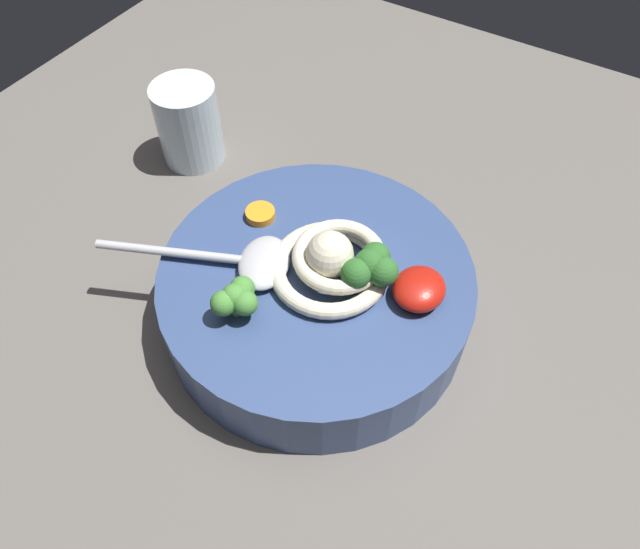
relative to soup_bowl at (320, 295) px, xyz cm
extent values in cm
cube|color=#5B5651|center=(1.30, 0.40, -5.45)|extent=(106.10, 106.10, 4.46)
cylinder|color=#334775|center=(0.00, 0.00, -0.10)|extent=(27.72, 27.72, 6.24)
cylinder|color=gold|center=(0.00, 0.00, 0.15)|extent=(24.40, 24.40, 5.74)
torus|color=beige|center=(0.52, -0.64, 3.73)|extent=(10.38, 10.38, 1.43)
torus|color=beige|center=(1.20, -1.08, 4.88)|extent=(11.12, 11.12, 1.29)
sphere|color=beige|center=(0.52, -0.64, 5.60)|extent=(4.03, 4.03, 4.03)
ellipsoid|color=#B7B7BC|center=(-1.93, 4.45, 3.82)|extent=(7.26, 6.42, 1.60)
cylinder|color=#B7B7BC|center=(-4.91, 11.33, 3.82)|extent=(6.70, 14.08, 0.80)
ellipsoid|color=#B2190F|center=(2.30, -8.20, 4.10)|extent=(4.80, 4.32, 2.16)
cylinder|color=#7A9E60|center=(-6.90, 3.78, 3.59)|extent=(1.07, 1.07, 1.14)
sphere|color=#478938|center=(-6.90, 3.78, 5.21)|extent=(2.10, 2.10, 2.10)
sphere|color=#478938|center=(-5.85, 3.78, 5.02)|extent=(2.10, 2.10, 2.10)
sphere|color=#478938|center=(-7.85, 4.16, 5.12)|extent=(2.10, 2.10, 2.10)
sphere|color=#478938|center=(-6.90, 2.73, 5.06)|extent=(2.10, 2.10, 2.10)
cylinder|color=#7A9E60|center=(1.08, -3.95, 3.72)|extent=(1.30, 1.30, 1.40)
sphere|color=#2D6628|center=(1.08, -3.95, 5.70)|extent=(2.56, 2.56, 2.56)
sphere|color=#2D6628|center=(2.37, -3.95, 5.46)|extent=(2.56, 2.56, 2.56)
sphere|color=#2D6628|center=(-0.08, -3.48, 5.58)|extent=(2.56, 2.56, 2.56)
sphere|color=#2D6628|center=(1.08, -5.23, 5.51)|extent=(2.56, 2.56, 2.56)
cylinder|color=orange|center=(3.75, 1.30, 3.26)|extent=(2.10, 2.10, 0.49)
cylinder|color=orange|center=(2.89, 8.27, 3.42)|extent=(2.73, 2.73, 0.80)
cylinder|color=silver|center=(11.52, 24.25, 1.39)|extent=(7.07, 7.07, 9.24)
camera|label=1|loc=(-27.43, -16.87, 44.47)|focal=34.19mm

